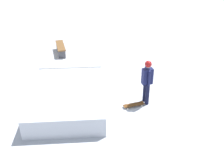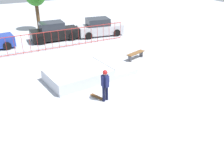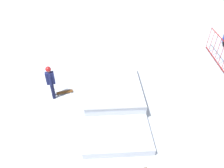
{
  "view_description": "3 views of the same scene",
  "coord_description": "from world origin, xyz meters",
  "views": [
    {
      "loc": [
        -8.19,
        -2.01,
        5.43
      ],
      "look_at": [
        -0.26,
        -1.56,
        0.9
      ],
      "focal_mm": 40.94,
      "sensor_mm": 36.0,
      "label": 1
    },
    {
      "loc": [
        -4.93,
        -13.16,
        6.83
      ],
      "look_at": [
        0.26,
        -3.06,
        1.0
      ],
      "focal_mm": 40.79,
      "sensor_mm": 36.0,
      "label": 2
    },
    {
      "loc": [
        7.33,
        0.58,
        6.44
      ],
      "look_at": [
        -0.46,
        -0.0,
        0.6
      ],
      "focal_mm": 32.35,
      "sensor_mm": 36.0,
      "label": 3
    }
  ],
  "objects": [
    {
      "name": "parked_car_black",
      "position": [
        0.56,
        8.68,
        0.72
      ],
      "size": [
        4.15,
        2.01,
        1.6
      ],
      "rotation": [
        0.0,
        0.0,
        -0.03
      ],
      "color": "black",
      "rests_on": "ground"
    },
    {
      "name": "parked_car_silver",
      "position": [
        4.72,
        8.16,
        0.72
      ],
      "size": [
        4.26,
        2.28,
        1.6
      ],
      "rotation": [
        0.0,
        0.0,
        -0.11
      ],
      "color": "#B7B7BC",
      "rests_on": "ground"
    },
    {
      "name": "perimeter_fence",
      "position": [
        -0.0,
        6.3,
        0.77
      ],
      "size": [
        11.96,
        0.28,
        1.5
      ],
      "rotation": [
        0.0,
        0.0,
        0.02
      ],
      "color": "maroon",
      "rests_on": "ground"
    },
    {
      "name": "skate_ramp",
      "position": [
        0.03,
        0.1,
        0.32
      ],
      "size": [
        5.7,
        3.3,
        0.74
      ],
      "rotation": [
        0.0,
        0.0,
        0.13
      ],
      "color": "silver",
      "rests_on": "ground"
    },
    {
      "name": "skater",
      "position": [
        -0.01,
        -2.82,
        1.01
      ],
      "size": [
        0.42,
        0.43,
        1.73
      ],
      "rotation": [
        0.0,
        0.0,
        5.06
      ],
      "color": "black",
      "rests_on": "ground"
    },
    {
      "name": "park_bench",
      "position": [
        4.53,
        1.49,
        0.36
      ],
      "size": [
        1.64,
        0.9,
        0.48
      ],
      "rotation": [
        0.0,
        0.0,
        3.47
      ],
      "color": "brown",
      "rests_on": "ground"
    },
    {
      "name": "ground_plane",
      "position": [
        0.0,
        0.0,
        0.0
      ],
      "size": [
        60.0,
        60.0,
        0.0
      ],
      "primitive_type": "plane",
      "color": "#B2B7C1"
    },
    {
      "name": "skateboard",
      "position": [
        -0.31,
        -2.37,
        0.08
      ],
      "size": [
        0.48,
        0.82,
        0.09
      ],
      "rotation": [
        0.0,
        0.0,
        5.09
      ],
      "color": "#593314",
      "rests_on": "ground"
    }
  ]
}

